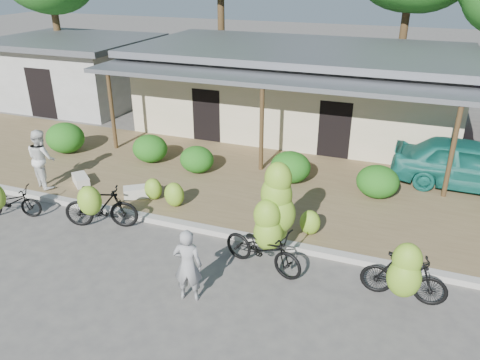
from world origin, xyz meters
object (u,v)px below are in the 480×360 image
at_px(bike_far_left, 8,201).
at_px(sack_near, 139,192).
at_px(bike_left, 99,206).
at_px(sack_far, 81,180).
at_px(bystander, 42,158).
at_px(teal_van, 469,164).
at_px(bike_center, 269,227).
at_px(vendor, 188,265).
at_px(bike_right, 404,275).

height_order(bike_far_left, sack_near, bike_far_left).
xyz_separation_m(bike_left, sack_far, (-2.07, 1.86, -0.40)).
height_order(bike_far_left, bystander, bystander).
bearing_deg(bike_far_left, teal_van, -79.78).
relative_size(bike_center, bystander, 1.35).
bearing_deg(bike_center, teal_van, -22.17).
height_order(sack_far, teal_van, teal_van).
bearing_deg(bike_left, bystander, 47.09).
distance_m(bike_far_left, sack_near, 3.44).
height_order(bike_left, vendor, vendor).
bearing_deg(teal_van, sack_near, 115.62).
relative_size(sack_far, teal_van, 0.17).
height_order(bike_far_left, sack_far, bike_far_left).
bearing_deg(sack_near, bike_left, -91.39).
relative_size(bike_far_left, teal_van, 0.40).
xyz_separation_m(sack_far, teal_van, (11.01, 3.93, 0.60)).
height_order(bike_far_left, bike_left, bike_left).
xyz_separation_m(vendor, teal_van, (5.57, 7.50, 0.06)).
distance_m(vendor, bystander, 7.07).
height_order(bystander, teal_van, bystander).
xyz_separation_m(bike_left, bystander, (-2.99, 1.39, 0.35)).
relative_size(bike_left, teal_van, 0.46).
bearing_deg(vendor, bike_center, -134.92).
distance_m(bike_center, sack_near, 4.83).
xyz_separation_m(bike_far_left, bike_center, (7.13, 0.48, 0.42)).
distance_m(bike_center, sack_far, 6.86).
height_order(bike_far_left, bike_center, bike_center).
height_order(bike_left, bike_right, bike_right).
xyz_separation_m(bike_right, sack_near, (-7.39, 2.16, -0.44)).
bearing_deg(vendor, teal_van, -138.55).
bearing_deg(teal_van, vendor, 144.57).
relative_size(bike_right, sack_far, 2.32).
relative_size(bike_far_left, sack_near, 2.06).
relative_size(bike_far_left, bike_right, 1.01).
height_order(bike_center, bystander, bike_center).
distance_m(bike_center, bystander, 7.62).
distance_m(bike_left, sack_near, 1.79).
bearing_deg(teal_van, sack_far, 110.82).
bearing_deg(sack_near, bike_far_left, -140.86).
relative_size(bike_far_left, bystander, 0.98).
bearing_deg(bike_center, bike_left, 106.22).
height_order(bike_far_left, teal_van, teal_van).
bearing_deg(bike_center, bike_right, -83.63).
bearing_deg(vendor, sack_near, -58.07).
distance_m(sack_near, teal_van, 9.79).
xyz_separation_m(bike_right, bystander, (-10.42, 1.80, 0.30)).
relative_size(bike_far_left, sack_far, 2.34).
bearing_deg(sack_far, bike_left, -41.84).
distance_m(sack_near, sack_far, 2.12).
xyz_separation_m(sack_near, vendor, (3.32, -3.46, 0.54)).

